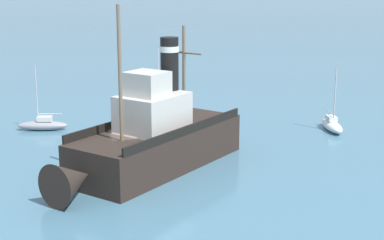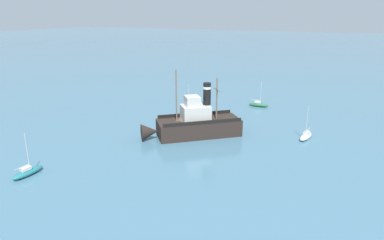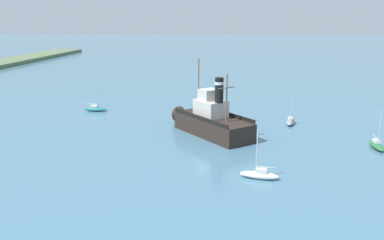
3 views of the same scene
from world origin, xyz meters
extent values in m
plane|color=#477289|center=(0.00, 0.00, 0.00)|extent=(600.00, 600.00, 0.00)
cube|color=#2D231E|center=(-1.72, -0.78, 1.20)|extent=(11.85, 11.32, 2.40)
cone|color=#2D231E|center=(3.62, 4.05, 1.20)|extent=(3.36, 3.35, 2.35)
cube|color=beige|center=(-1.35, -0.45, 3.50)|extent=(4.98, 4.91, 2.20)
cube|color=beige|center=(-0.98, -0.11, 5.30)|extent=(2.96, 2.97, 1.40)
cylinder|color=black|center=(-2.61, -1.59, 6.20)|extent=(1.10, 1.10, 3.20)
cylinder|color=silver|center=(-2.61, -1.59, 7.10)|extent=(1.16, 1.16, 0.35)
cylinder|color=#75604C|center=(0.73, 1.43, 6.15)|extent=(0.20, 0.20, 7.50)
cylinder|color=#75604C|center=(-3.72, -2.60, 5.40)|extent=(0.20, 0.20, 6.00)
cylinder|color=#75604C|center=(-3.72, -2.60, 6.72)|extent=(1.83, 2.01, 0.12)
cube|color=black|center=(-3.17, 0.81, 2.65)|extent=(8.53, 7.74, 0.50)
cube|color=black|center=(-0.27, -2.38, 2.65)|extent=(8.53, 7.74, 0.50)
ellipsoid|color=#286B3D|center=(-4.92, -20.59, 0.35)|extent=(3.88, 1.41, 0.70)
cube|color=silver|center=(-4.72, -20.57, 0.88)|extent=(1.15, 0.73, 0.36)
cylinder|color=#B7B7BC|center=(-5.21, -20.62, 2.80)|extent=(0.10, 0.10, 4.20)
cylinder|color=#B7B7BC|center=(-4.32, -20.54, 1.25)|extent=(1.80, 0.23, 0.08)
ellipsoid|color=white|center=(-16.05, -6.47, 0.35)|extent=(1.68, 3.92, 0.70)
cube|color=silver|center=(-16.08, -6.66, 0.88)|extent=(0.80, 1.19, 0.36)
cylinder|color=#B7B7BC|center=(-16.00, -6.17, 2.80)|extent=(0.10, 0.10, 4.20)
cylinder|color=#B7B7BC|center=(-16.14, -7.06, 1.25)|extent=(0.36, 1.79, 0.08)
ellipsoid|color=gray|center=(5.32, -11.56, 0.35)|extent=(3.95, 1.86, 0.70)
cube|color=silver|center=(5.12, -11.52, 0.88)|extent=(1.21, 0.85, 0.36)
cylinder|color=#B7B7BC|center=(5.61, -11.62, 2.80)|extent=(0.10, 0.10, 4.20)
cylinder|color=#B7B7BC|center=(4.73, -11.44, 1.25)|extent=(1.78, 0.45, 0.08)
camera|label=1|loc=(4.13, 33.09, 11.27)|focal=55.00mm
camera|label=2|loc=(-22.43, 41.97, 17.31)|focal=32.00mm
camera|label=3|loc=(-53.35, -4.84, 15.29)|focal=38.00mm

